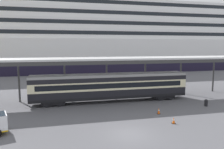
{
  "coord_description": "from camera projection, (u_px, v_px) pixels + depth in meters",
  "views": [
    {
      "loc": [
        -6.09,
        -18.57,
        8.11
      ],
      "look_at": [
        0.29,
        8.51,
        4.5
      ],
      "focal_mm": 35.1,
      "sensor_mm": 36.0,
      "label": 1
    }
  ],
  "objects": [
    {
      "name": "traffic_cone_mid",
      "position": [
        174.0,
        120.0,
        23.05
      ],
      "size": [
        0.36,
        0.36,
        0.69
      ],
      "color": "black",
      "rests_on": "ground"
    },
    {
      "name": "train_carriage",
      "position": [
        111.0,
        86.0,
        32.0
      ],
      "size": [
        22.73,
        2.81,
        4.11
      ],
      "color": "black",
      "rests_on": "ground"
    },
    {
      "name": "quay_bollard",
      "position": [
        206.0,
        102.0,
        29.75
      ],
      "size": [
        0.48,
        0.48,
        0.96
      ],
      "color": "black",
      "rests_on": "ground"
    },
    {
      "name": "cruise_ship",
      "position": [
        17.0,
        39.0,
        68.97
      ],
      "size": [
        179.08,
        23.77,
        32.5
      ],
      "color": "black",
      "rests_on": "ground"
    },
    {
      "name": "traffic_cone_near",
      "position": [
        159.0,
        111.0,
        26.34
      ],
      "size": [
        0.36,
        0.36,
        0.77
      ],
      "color": "black",
      "rests_on": "ground"
    },
    {
      "name": "platform_canopy",
      "position": [
        110.0,
        60.0,
        31.94
      ],
      "size": [
        45.64,
        5.64,
        6.43
      ],
      "color": "silver",
      "rests_on": "ground"
    },
    {
      "name": "ground_plane",
      "position": [
        130.0,
        134.0,
        20.36
      ],
      "size": [
        400.0,
        400.0,
        0.0
      ],
      "primitive_type": "plane",
      "color": "#57575C"
    }
  ]
}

